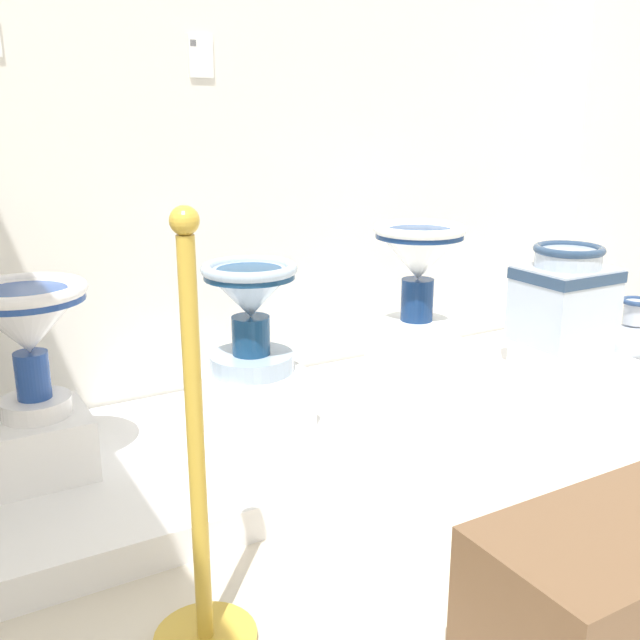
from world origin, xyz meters
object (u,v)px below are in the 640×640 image
info_placard_second (201,56)px  decorative_vase_corner (632,341)px  plinth_block_central_ornate (41,444)px  antique_toilet_rightmost (419,262)px  plinth_block_rightmost (415,362)px  plinth_block_broad_patterned (559,353)px  antique_toilet_broad_patterned (565,293)px  antique_toilet_central_ornate (27,322)px  plinth_block_tall_cobalt (253,397)px  antique_toilet_tall_cobalt (250,303)px  stanchion_post_near_left (200,525)px

info_placard_second → decorative_vase_corner: size_ratio=0.41×
plinth_block_central_ornate → antique_toilet_rightmost: antique_toilet_rightmost is taller
plinth_block_rightmost → plinth_block_broad_patterned: 0.77m
plinth_block_central_ornate → decorative_vase_corner: size_ratio=0.84×
plinth_block_central_ornate → plinth_block_rightmost: bearing=0.0°
antique_toilet_rightmost → antique_toilet_broad_patterned: bearing=-7.5°
antique_toilet_central_ornate → antique_toilet_rightmost: 1.52m
plinth_block_central_ornate → info_placard_second: (0.79, 0.48, 1.25)m
plinth_block_central_ornate → plinth_block_tall_cobalt: plinth_block_tall_cobalt is taller
info_placard_second → antique_toilet_central_ornate: bearing=-148.9°
plinth_block_central_ornate → antique_toilet_broad_patterned: (2.28, -0.10, 0.25)m
antique_toilet_tall_cobalt → info_placard_second: 0.99m
plinth_block_rightmost → plinth_block_central_ornate: bearing=-180.0°
antique_toilet_rightmost → info_placard_second: (-0.72, 0.48, 0.80)m
antique_toilet_central_ornate → antique_toilet_broad_patterned: antique_toilet_central_ornate is taller
antique_toilet_rightmost → antique_toilet_broad_patterned: antique_toilet_rightmost is taller
plinth_block_central_ornate → antique_toilet_central_ornate: (0.00, -0.00, 0.41)m
plinth_block_central_ornate → plinth_block_broad_patterned: (2.28, -0.10, -0.04)m
plinth_block_broad_patterned → antique_toilet_broad_patterned: size_ratio=0.75×
plinth_block_central_ornate → decorative_vase_corner: bearing=-2.4°
antique_toilet_central_ornate → stanchion_post_near_left: stanchion_post_near_left is taller
antique_toilet_rightmost → info_placard_second: 1.18m
plinth_block_central_ornate → antique_toilet_central_ornate: 0.41m
antique_toilet_rightmost → decorative_vase_corner: bearing=-5.4°
antique_toilet_tall_cobalt → stanchion_post_near_left: bearing=-121.3°
antique_toilet_broad_patterned → info_placard_second: 1.88m
plinth_block_tall_cobalt → antique_toilet_rightmost: 0.87m
decorative_vase_corner → stanchion_post_near_left: stanchion_post_near_left is taller
antique_toilet_broad_patterned → stanchion_post_near_left: size_ratio=0.42×
antique_toilet_tall_cobalt → stanchion_post_near_left: 1.09m
antique_toilet_broad_patterned → stanchion_post_near_left: stanchion_post_near_left is taller
antique_toilet_broad_patterned → antique_toilet_central_ornate: bearing=177.5°
plinth_block_broad_patterned → antique_toilet_central_ornate: bearing=177.5°
stanchion_post_near_left → antique_toilet_broad_patterned: bearing=21.0°
antique_toilet_rightmost → plinth_block_broad_patterned: bearing=-7.5°
antique_toilet_tall_cobalt → stanchion_post_near_left: size_ratio=0.38×
plinth_block_central_ornate → antique_toilet_tall_cobalt: (0.77, 0.02, 0.37)m
antique_toilet_tall_cobalt → antique_toilet_central_ornate: bearing=-178.8°
plinth_block_central_ornate → plinth_block_rightmost: size_ratio=1.02×
antique_toilet_central_ornate → plinth_block_tall_cobalt: bearing=1.2°
plinth_block_tall_cobalt → antique_toilet_rightmost: size_ratio=0.81×
antique_toilet_rightmost → plinth_block_broad_patterned: (0.76, -0.10, -0.49)m
plinth_block_rightmost → decorative_vase_corner: 1.26m
plinth_block_rightmost → stanchion_post_near_left: 1.58m
plinth_block_central_ornate → decorative_vase_corner: 2.77m
decorative_vase_corner → stanchion_post_near_left: bearing=-163.2°
plinth_block_tall_cobalt → antique_toilet_central_ornate: bearing=-178.8°
decorative_vase_corner → antique_toilet_central_ornate: bearing=177.6°
antique_toilet_central_ornate → antique_toilet_broad_patterned: size_ratio=0.97×
antique_toilet_rightmost → plinth_block_broad_patterned: 0.91m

